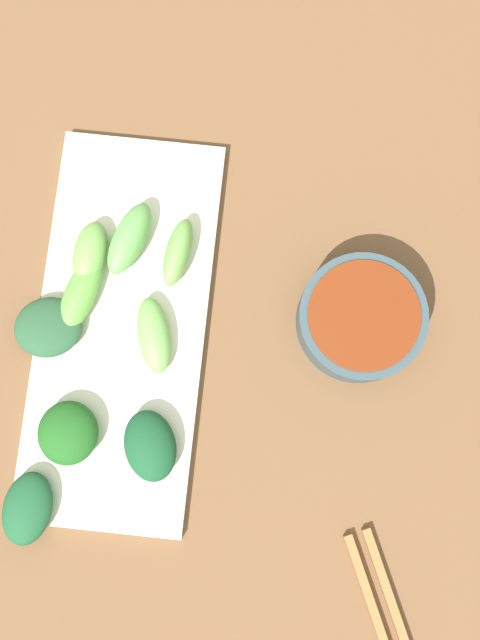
# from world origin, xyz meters

# --- Properties ---
(tabletop) EXTENTS (2.10, 2.10, 0.02)m
(tabletop) POSITION_xyz_m (0.00, 0.00, 0.01)
(tabletop) COLOR brown
(tabletop) RESTS_ON ground
(sauce_bowl) EXTENTS (0.12, 0.12, 0.04)m
(sauce_bowl) POSITION_xyz_m (-0.12, -0.03, 0.04)
(sauce_bowl) COLOR #344A52
(sauce_bowl) RESTS_ON tabletop
(serving_plate) EXTENTS (0.16, 0.37, 0.01)m
(serving_plate) POSITION_xyz_m (0.10, -0.00, 0.03)
(serving_plate) COLOR silver
(serving_plate) RESTS_ON tabletop
(broccoli_stalk_0) EXTENTS (0.04, 0.06, 0.03)m
(broccoli_stalk_0) POSITION_xyz_m (0.13, -0.07, 0.04)
(broccoli_stalk_0) COLOR #6FA84E
(broccoli_stalk_0) RESTS_ON serving_plate
(broccoli_leafy_1) EXTENTS (0.05, 0.07, 0.02)m
(broccoli_leafy_1) POSITION_xyz_m (0.16, 0.17, 0.04)
(broccoli_leafy_1) COLOR #1B502D
(broccoli_leafy_1) RESTS_ON serving_plate
(broccoli_stalk_2) EXTENTS (0.05, 0.08, 0.03)m
(broccoli_stalk_2) POSITION_xyz_m (0.10, -0.08, 0.05)
(broccoli_stalk_2) COLOR #62A753
(broccoli_stalk_2) RESTS_ON serving_plate
(broccoli_leafy_3) EXTENTS (0.08, 0.07, 0.02)m
(broccoli_leafy_3) POSITION_xyz_m (0.16, 0.01, 0.04)
(broccoli_leafy_3) COLOR #265131
(broccoli_leafy_3) RESTS_ON serving_plate
(broccoli_leafy_4) EXTENTS (0.07, 0.08, 0.03)m
(broccoli_leafy_4) POSITION_xyz_m (0.06, 0.11, 0.05)
(broccoli_leafy_4) COLOR #184B2B
(broccoli_leafy_4) RESTS_ON serving_plate
(broccoli_leafy_5) EXTENTS (0.06, 0.06, 0.03)m
(broccoli_leafy_5) POSITION_xyz_m (0.13, 0.10, 0.05)
(broccoli_leafy_5) COLOR #1D581D
(broccoli_leafy_5) RESTS_ON serving_plate
(broccoli_stalk_6) EXTENTS (0.05, 0.08, 0.02)m
(broccoli_stalk_6) POSITION_xyz_m (0.06, 0.01, 0.04)
(broccoli_stalk_6) COLOR #6FAE54
(broccoli_stalk_6) RESTS_ON serving_plate
(broccoli_stalk_7) EXTENTS (0.05, 0.09, 0.02)m
(broccoli_stalk_7) POSITION_xyz_m (0.14, -0.03, 0.04)
(broccoli_stalk_7) COLOR #5FA241
(broccoli_stalk_7) RESTS_ON serving_plate
(broccoli_stalk_8) EXTENTS (0.03, 0.07, 0.03)m
(broccoli_stalk_8) POSITION_xyz_m (0.05, -0.07, 0.05)
(broccoli_stalk_8) COLOR #6EAE50
(broccoli_stalk_8) RESTS_ON serving_plate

